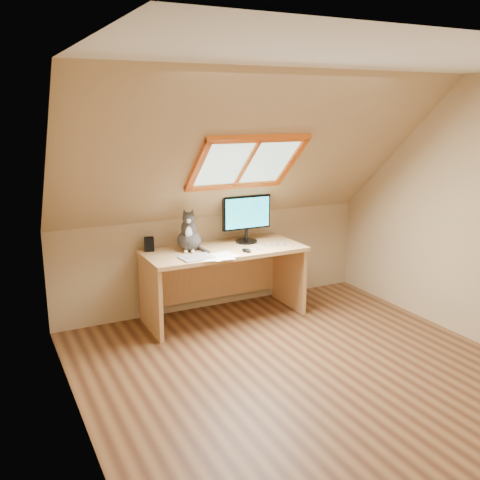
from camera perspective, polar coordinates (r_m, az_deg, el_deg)
ground at (r=4.53m, az=6.85°, el=-13.88°), size 3.50×3.50×0.00m
room_shell at (r=3.99m, az=8.18°, el=4.04°), size 3.52×3.52×2.41m
desk at (r=5.48m, az=-2.05°, el=-3.02°), size 1.61×0.71×0.74m
monitor at (r=5.54m, az=0.71°, el=2.60°), size 0.53×0.23×0.49m
cat at (r=5.27m, az=-5.47°, el=0.49°), size 0.32×0.35×0.43m
desk_speaker at (r=5.33m, az=-9.67°, el=-0.44°), size 0.11×0.11×0.13m
graphics_tablet at (r=5.03m, az=-4.63°, el=-1.87°), size 0.32×0.24×0.01m
mouse at (r=5.22m, az=0.69°, el=-1.11°), size 0.10×0.13×0.03m
papers at (r=5.07m, az=-1.96°, el=-1.74°), size 0.35×0.30×0.01m
cables at (r=5.45m, az=2.93°, el=-0.63°), size 0.51×0.26×0.01m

